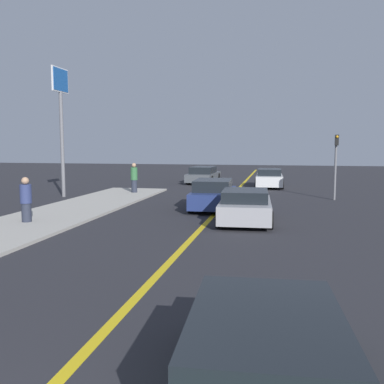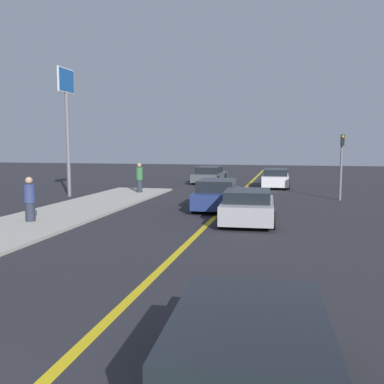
{
  "view_description": "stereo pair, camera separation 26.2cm",
  "coord_description": "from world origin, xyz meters",
  "px_view_note": "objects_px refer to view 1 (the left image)",
  "views": [
    {
      "loc": [
        2.59,
        -1.76,
        2.87
      ],
      "look_at": [
        0.27,
        9.63,
        1.59
      ],
      "focal_mm": 40.0,
      "sensor_mm": 36.0,
      "label": 1
    },
    {
      "loc": [
        2.85,
        -1.7,
        2.87
      ],
      "look_at": [
        0.27,
        9.63,
        1.59
      ],
      "focal_mm": 40.0,
      "sensor_mm": 36.0,
      "label": 2
    }
  ],
  "objects_px": {
    "car_far_distant": "(214,195)",
    "traffic_light": "(336,159)",
    "car_parked_left_lot": "(269,178)",
    "car_near_right_lane": "(266,364)",
    "pedestrian_near_curb": "(26,200)",
    "roadside_sign": "(61,104)",
    "car_oncoming_far": "(203,175)",
    "pedestrian_mid_group": "(134,178)",
    "car_ahead_center": "(245,206)"
  },
  "relations": [
    {
      "from": "car_far_distant",
      "to": "car_near_right_lane",
      "type": "bearing_deg",
      "value": -81.82
    },
    {
      "from": "car_ahead_center",
      "to": "car_far_distant",
      "type": "relative_size",
      "value": 0.92
    },
    {
      "from": "roadside_sign",
      "to": "car_oncoming_far",
      "type": "bearing_deg",
      "value": 58.99
    },
    {
      "from": "car_far_distant",
      "to": "pedestrian_near_curb",
      "type": "xyz_separation_m",
      "value": [
        -6.05,
        -5.12,
        0.25
      ]
    },
    {
      "from": "car_ahead_center",
      "to": "car_parked_left_lot",
      "type": "xyz_separation_m",
      "value": [
        0.56,
        13.7,
        0.02
      ]
    },
    {
      "from": "pedestrian_near_curb",
      "to": "pedestrian_mid_group",
      "type": "relative_size",
      "value": 0.94
    },
    {
      "from": "car_ahead_center",
      "to": "traffic_light",
      "type": "bearing_deg",
      "value": 58.56
    },
    {
      "from": "car_near_right_lane",
      "to": "car_parked_left_lot",
      "type": "bearing_deg",
      "value": 88.23
    },
    {
      "from": "car_near_right_lane",
      "to": "pedestrian_near_curb",
      "type": "distance_m",
      "value": 12.93
    },
    {
      "from": "car_ahead_center",
      "to": "traffic_light",
      "type": "height_order",
      "value": "traffic_light"
    },
    {
      "from": "pedestrian_mid_group",
      "to": "car_near_right_lane",
      "type": "bearing_deg",
      "value": -67.11
    },
    {
      "from": "traffic_light",
      "to": "car_parked_left_lot",
      "type": "bearing_deg",
      "value": 119.22
    },
    {
      "from": "car_far_distant",
      "to": "pedestrian_near_curb",
      "type": "relative_size",
      "value": 2.63
    },
    {
      "from": "car_oncoming_far",
      "to": "pedestrian_mid_group",
      "type": "relative_size",
      "value": 2.79
    },
    {
      "from": "car_parked_left_lot",
      "to": "roadside_sign",
      "type": "xyz_separation_m",
      "value": [
        -11.07,
        -7.76,
        4.47
      ]
    },
    {
      "from": "car_near_right_lane",
      "to": "car_ahead_center",
      "type": "xyz_separation_m",
      "value": [
        -1.1,
        11.46,
        0.01
      ]
    },
    {
      "from": "car_oncoming_far",
      "to": "roadside_sign",
      "type": "height_order",
      "value": "roadside_sign"
    },
    {
      "from": "car_far_distant",
      "to": "pedestrian_mid_group",
      "type": "relative_size",
      "value": 2.48
    },
    {
      "from": "car_ahead_center",
      "to": "roadside_sign",
      "type": "bearing_deg",
      "value": 147.74
    },
    {
      "from": "car_far_distant",
      "to": "roadside_sign",
      "type": "xyz_separation_m",
      "value": [
        -8.85,
        2.82,
        4.44
      ]
    },
    {
      "from": "car_far_distant",
      "to": "traffic_light",
      "type": "bearing_deg",
      "value": 34.49
    },
    {
      "from": "car_oncoming_far",
      "to": "pedestrian_near_curb",
      "type": "distance_m",
      "value": 18.39
    },
    {
      "from": "pedestrian_mid_group",
      "to": "car_parked_left_lot",
      "type": "bearing_deg",
      "value": 36.89
    },
    {
      "from": "car_ahead_center",
      "to": "pedestrian_near_curb",
      "type": "relative_size",
      "value": 2.42
    },
    {
      "from": "pedestrian_near_curb",
      "to": "roadside_sign",
      "type": "distance_m",
      "value": 9.4
    },
    {
      "from": "car_ahead_center",
      "to": "traffic_light",
      "type": "relative_size",
      "value": 1.15
    },
    {
      "from": "car_far_distant",
      "to": "car_oncoming_far",
      "type": "bearing_deg",
      "value": 99.4
    },
    {
      "from": "car_parked_left_lot",
      "to": "car_far_distant",
      "type": "bearing_deg",
      "value": -103.28
    },
    {
      "from": "car_far_distant",
      "to": "car_parked_left_lot",
      "type": "bearing_deg",
      "value": 75.57
    },
    {
      "from": "car_ahead_center",
      "to": "roadside_sign",
      "type": "xyz_separation_m",
      "value": [
        -10.51,
        5.94,
        4.49
      ]
    },
    {
      "from": "pedestrian_near_curb",
      "to": "roadside_sign",
      "type": "xyz_separation_m",
      "value": [
        -2.79,
        7.94,
        4.19
      ]
    },
    {
      "from": "car_near_right_lane",
      "to": "roadside_sign",
      "type": "bearing_deg",
      "value": 120.72
    },
    {
      "from": "car_far_distant",
      "to": "roadside_sign",
      "type": "relative_size",
      "value": 0.61
    },
    {
      "from": "car_parked_left_lot",
      "to": "car_ahead_center",
      "type": "bearing_deg",
      "value": -93.76
    },
    {
      "from": "car_parked_left_lot",
      "to": "roadside_sign",
      "type": "distance_m",
      "value": 14.24
    },
    {
      "from": "pedestrian_near_curb",
      "to": "traffic_light",
      "type": "bearing_deg",
      "value": 38.71
    },
    {
      "from": "car_parked_left_lot",
      "to": "roadside_sign",
      "type": "relative_size",
      "value": 0.61
    },
    {
      "from": "car_parked_left_lot",
      "to": "pedestrian_near_curb",
      "type": "xyz_separation_m",
      "value": [
        -8.28,
        -15.7,
        0.28
      ]
    },
    {
      "from": "car_near_right_lane",
      "to": "car_far_distant",
      "type": "xyz_separation_m",
      "value": [
        -2.77,
        14.57,
        0.05
      ]
    },
    {
      "from": "pedestrian_mid_group",
      "to": "traffic_light",
      "type": "bearing_deg",
      "value": -2.65
    },
    {
      "from": "pedestrian_near_curb",
      "to": "pedestrian_mid_group",
      "type": "distance_m",
      "value": 9.98
    },
    {
      "from": "car_oncoming_far",
      "to": "pedestrian_mid_group",
      "type": "xyz_separation_m",
      "value": [
        -2.68,
        -8.13,
        0.35
      ]
    },
    {
      "from": "car_far_distant",
      "to": "traffic_light",
      "type": "height_order",
      "value": "traffic_light"
    },
    {
      "from": "car_near_right_lane",
      "to": "pedestrian_near_curb",
      "type": "relative_size",
      "value": 2.6
    },
    {
      "from": "car_ahead_center",
      "to": "car_parked_left_lot",
      "type": "height_order",
      "value": "car_parked_left_lot"
    },
    {
      "from": "car_parked_left_lot",
      "to": "traffic_light",
      "type": "bearing_deg",
      "value": -62.2
    },
    {
      "from": "pedestrian_near_curb",
      "to": "car_far_distant",
      "type": "bearing_deg",
      "value": 40.2
    },
    {
      "from": "car_ahead_center",
      "to": "car_oncoming_far",
      "type": "relative_size",
      "value": 0.81
    },
    {
      "from": "car_oncoming_far",
      "to": "roadside_sign",
      "type": "distance_m",
      "value": 12.66
    },
    {
      "from": "car_ahead_center",
      "to": "car_parked_left_lot",
      "type": "bearing_deg",
      "value": 84.86
    }
  ]
}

